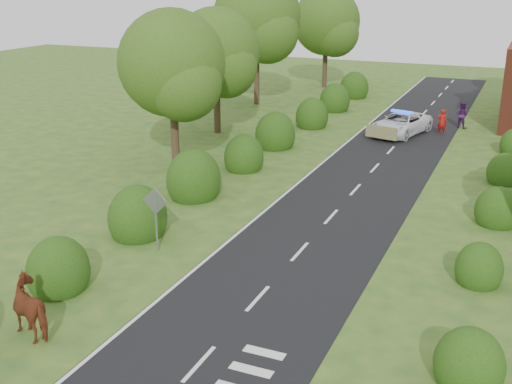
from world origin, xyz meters
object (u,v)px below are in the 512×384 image
at_px(pedestrian_red, 442,122).
at_px(road_sign, 155,210).
at_px(cow, 36,311).
at_px(police_van, 401,124).
at_px(pedestrian_purple, 462,115).

bearing_deg(pedestrian_red, road_sign, 62.24).
relative_size(cow, police_van, 0.36).
xyz_separation_m(road_sign, police_van, (4.71, 22.18, -0.93)).
distance_m(road_sign, police_van, 22.69).
height_order(road_sign, cow, road_sign).
bearing_deg(pedestrian_red, police_van, 14.50).
bearing_deg(police_van, cow, -84.02).
bearing_deg(cow, pedestrian_red, -179.05).
distance_m(road_sign, cow, 6.51).
distance_m(road_sign, pedestrian_red, 24.41).
bearing_deg(road_sign, pedestrian_purple, 72.55).
bearing_deg(road_sign, cow, -90.82).
relative_size(police_van, pedestrian_red, 3.40).
xyz_separation_m(pedestrian_red, pedestrian_purple, (0.95, 2.43, 0.08)).
bearing_deg(cow, pedestrian_purple, -179.66).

